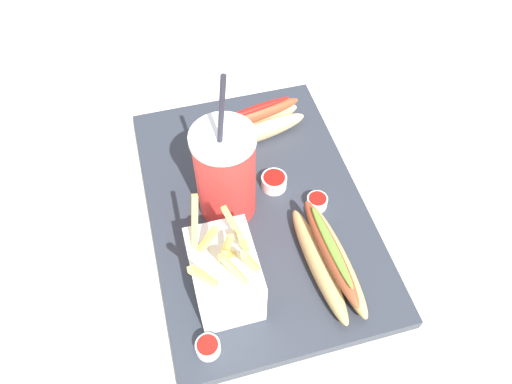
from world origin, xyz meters
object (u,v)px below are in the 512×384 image
soda_cup (225,173)px  ketchup_cup_1 (274,181)px  fries_basket (225,274)px  hot_dog_2 (328,258)px  hot_dog_1 (257,123)px  ketchup_cup_2 (317,202)px  ketchup_cup_3 (208,347)px

soda_cup → ketchup_cup_1: bearing=102.8°
fries_basket → hot_dog_2: 0.14m
hot_dog_1 → ketchup_cup_2: (0.17, 0.05, -0.02)m
ketchup_cup_1 → ketchup_cup_3: size_ratio=1.27×
ketchup_cup_3 → ketchup_cup_2: bearing=130.4°
ketchup_cup_2 → ketchup_cup_3: bearing=-49.6°
hot_dog_1 → ketchup_cup_3: 0.37m
ketchup_cup_3 → fries_basket: bearing=151.2°
ketchup_cup_1 → ketchup_cup_3: bearing=-33.9°
ketchup_cup_1 → ketchup_cup_2: size_ratio=1.27×
ketchup_cup_2 → ketchup_cup_3: size_ratio=1.00×
soda_cup → hot_dog_2: bearing=38.4°
fries_basket → ketchup_cup_3: 0.09m
hot_dog_2 → ketchup_cup_2: hot_dog_2 is taller
hot_dog_1 → ketchup_cup_3: bearing=-24.6°
hot_dog_1 → hot_dog_2: 0.27m
soda_cup → hot_dog_2: size_ratio=1.37×
soda_cup → ketchup_cup_1: 0.10m
hot_dog_2 → fries_basket: bearing=-91.0°
ketchup_cup_1 → ketchup_cup_2: 0.07m
soda_cup → fries_basket: (0.13, -0.03, -0.03)m
ketchup_cup_1 → soda_cup: bearing=-77.2°
fries_basket → ketchup_cup_1: fries_basket is taller
fries_basket → hot_dog_2: bearing=89.0°
fries_basket → hot_dog_2: size_ratio=0.86×
ketchup_cup_2 → fries_basket: bearing=-58.6°
hot_dog_1 → fries_basket: bearing=-23.3°
soda_cup → ketchup_cup_2: size_ratio=8.21×
soda_cup → hot_dog_1: (-0.13, 0.08, -0.05)m
ketchup_cup_3 → soda_cup: bearing=160.5°
fries_basket → hot_dog_2: (0.00, 0.14, -0.02)m
soda_cup → fries_basket: size_ratio=1.59×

